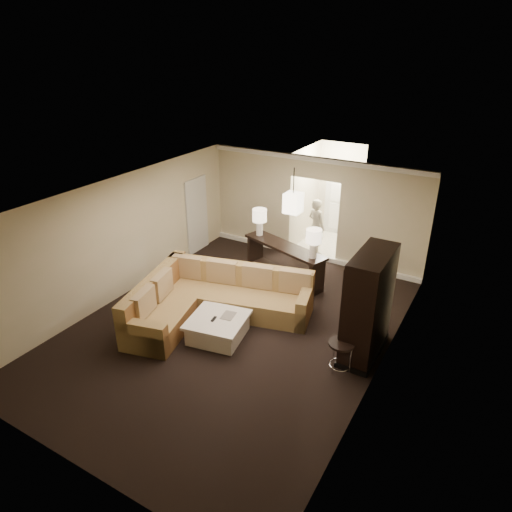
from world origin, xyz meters
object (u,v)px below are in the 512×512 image
Objects in this scene: armoire at (368,307)px; person at (316,224)px; coffee_table at (218,327)px; console_table at (284,259)px; sectional_sofa at (211,300)px; drink_table at (341,350)px.

person is (-2.61, 3.73, -0.13)m from armoire.
console_table reaches higher than coffee_table.
armoire is at bearing 20.54° from coffee_table.
person is at bearing 89.17° from coffee_table.
armoire reaches higher than sectional_sofa.
sectional_sofa is at bearing 106.01° from person.
coffee_table is at bearing -159.46° from armoire.
console_table is 1.38× the size of person.
sectional_sofa is at bearing 133.87° from coffee_table.
drink_table is (-0.19, -0.73, -0.58)m from armoire.
sectional_sofa is 2.76× the size of coffee_table.
person is (0.05, 1.83, 0.33)m from console_table.
person is at bearing 106.33° from console_table.
sectional_sofa is 2.02× the size of person.
sectional_sofa is at bearing -172.60° from armoire.
armoire reaches higher than person.
coffee_table is 2.14× the size of drink_table.
console_table is 3.31m from armoire.
armoire is (2.67, -1.90, 0.46)m from console_table.
drink_table is at bearing -104.54° from armoire.
coffee_table is (0.56, -0.58, -0.17)m from sectional_sofa.
drink_table reaches higher than coffee_table.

